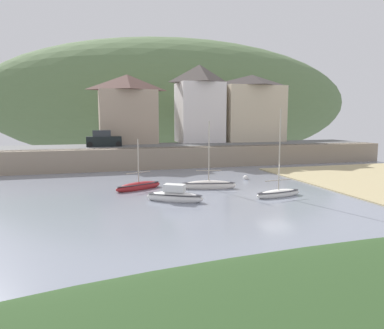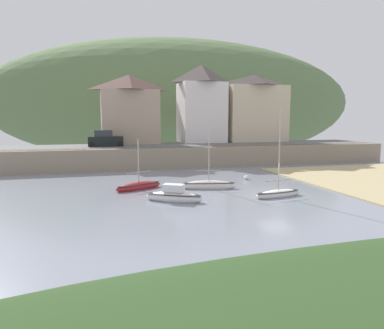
{
  "view_description": "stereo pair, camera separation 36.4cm",
  "coord_description": "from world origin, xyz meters",
  "px_view_note": "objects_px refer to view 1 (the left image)",
  "views": [
    {
      "loc": [
        -13.64,
        -24.21,
        5.79
      ],
      "look_at": [
        -5.5,
        4.07,
        2.02
      ],
      "focal_mm": 34.0,
      "sensor_mm": 36.0,
      "label": 1
    },
    {
      "loc": [
        -13.29,
        -24.3,
        5.79
      ],
      "look_at": [
        -5.5,
        4.07,
        2.02
      ],
      "focal_mm": 34.0,
      "sensor_mm": 36.0,
      "label": 2
    }
  ],
  "objects_px": {
    "sailboat_tall_mast": "(278,193)",
    "sailboat_blue_trim": "(139,186)",
    "mooring_buoy": "(246,178)",
    "waterfront_building_right": "(252,108)",
    "waterfront_building_centre": "(200,103)",
    "waterfront_building_left": "(128,109)",
    "sailboat_nearest_shore": "(175,196)",
    "motorboat_with_cabin": "(209,185)",
    "parked_car_near_slipway": "(103,140)"
  },
  "relations": [
    {
      "from": "sailboat_tall_mast",
      "to": "sailboat_blue_trim",
      "type": "relative_size",
      "value": 1.54
    },
    {
      "from": "mooring_buoy",
      "to": "waterfront_building_right",
      "type": "bearing_deg",
      "value": 63.54
    },
    {
      "from": "waterfront_building_right",
      "to": "waterfront_building_centre",
      "type": "bearing_deg",
      "value": 180.0
    },
    {
      "from": "waterfront_building_left",
      "to": "sailboat_nearest_shore",
      "type": "relative_size",
      "value": 2.21
    },
    {
      "from": "sailboat_blue_trim",
      "to": "waterfront_building_centre",
      "type": "bearing_deg",
      "value": 34.55
    },
    {
      "from": "waterfront_building_centre",
      "to": "mooring_buoy",
      "type": "bearing_deg",
      "value": -93.17
    },
    {
      "from": "waterfront_building_right",
      "to": "motorboat_with_cabin",
      "type": "distance_m",
      "value": 26.45
    },
    {
      "from": "waterfront_building_right",
      "to": "motorboat_with_cabin",
      "type": "xyz_separation_m",
      "value": [
        -13.84,
        -21.43,
        -6.97
      ]
    },
    {
      "from": "waterfront_building_left",
      "to": "sailboat_blue_trim",
      "type": "relative_size",
      "value": 2.12
    },
    {
      "from": "waterfront_building_right",
      "to": "parked_car_near_slipway",
      "type": "bearing_deg",
      "value": -168.18
    },
    {
      "from": "waterfront_building_right",
      "to": "sailboat_tall_mast",
      "type": "relative_size",
      "value": 1.46
    },
    {
      "from": "motorboat_with_cabin",
      "to": "mooring_buoy",
      "type": "xyz_separation_m",
      "value": [
        4.83,
        3.32,
        -0.15
      ]
    },
    {
      "from": "waterfront_building_left",
      "to": "sailboat_tall_mast",
      "type": "bearing_deg",
      "value": -72.41
    },
    {
      "from": "parked_car_near_slipway",
      "to": "waterfront_building_left",
      "type": "bearing_deg",
      "value": 52.76
    },
    {
      "from": "waterfront_building_left",
      "to": "mooring_buoy",
      "type": "bearing_deg",
      "value": -63.5
    },
    {
      "from": "waterfront_building_right",
      "to": "sailboat_nearest_shore",
      "type": "relative_size",
      "value": 2.34
    },
    {
      "from": "sailboat_nearest_shore",
      "to": "sailboat_blue_trim",
      "type": "distance_m",
      "value": 5.24
    },
    {
      "from": "waterfront_building_centre",
      "to": "sailboat_tall_mast",
      "type": "height_order",
      "value": "waterfront_building_centre"
    },
    {
      "from": "sailboat_blue_trim",
      "to": "sailboat_nearest_shore",
      "type": "bearing_deg",
      "value": -95.22
    },
    {
      "from": "sailboat_blue_trim",
      "to": "motorboat_with_cabin",
      "type": "bearing_deg",
      "value": -38.31
    },
    {
      "from": "waterfront_building_left",
      "to": "motorboat_with_cabin",
      "type": "height_order",
      "value": "waterfront_building_left"
    },
    {
      "from": "sailboat_blue_trim",
      "to": "parked_car_near_slipway",
      "type": "height_order",
      "value": "parked_car_near_slipway"
    },
    {
      "from": "waterfront_building_left",
      "to": "mooring_buoy",
      "type": "height_order",
      "value": "waterfront_building_left"
    },
    {
      "from": "waterfront_building_left",
      "to": "mooring_buoy",
      "type": "distance_m",
      "value": 21.38
    },
    {
      "from": "mooring_buoy",
      "to": "sailboat_tall_mast",
      "type": "bearing_deg",
      "value": -96.35
    },
    {
      "from": "waterfront_building_left",
      "to": "sailboat_tall_mast",
      "type": "relative_size",
      "value": 1.38
    },
    {
      "from": "motorboat_with_cabin",
      "to": "sailboat_nearest_shore",
      "type": "xyz_separation_m",
      "value": [
        -3.76,
        -3.66,
        0.04
      ]
    },
    {
      "from": "motorboat_with_cabin",
      "to": "sailboat_nearest_shore",
      "type": "bearing_deg",
      "value": -122.91
    },
    {
      "from": "waterfront_building_left",
      "to": "waterfront_building_centre",
      "type": "xyz_separation_m",
      "value": [
        10.04,
        0.0,
        0.86
      ]
    },
    {
      "from": "waterfront_building_right",
      "to": "parked_car_near_slipway",
      "type": "height_order",
      "value": "waterfront_building_right"
    },
    {
      "from": "sailboat_tall_mast",
      "to": "parked_car_near_slipway",
      "type": "distance_m",
      "value": 24.44
    },
    {
      "from": "motorboat_with_cabin",
      "to": "mooring_buoy",
      "type": "relative_size",
      "value": 11.42
    },
    {
      "from": "motorboat_with_cabin",
      "to": "sailboat_blue_trim",
      "type": "distance_m",
      "value": 5.75
    },
    {
      "from": "waterfront_building_right",
      "to": "sailboat_nearest_shore",
      "type": "distance_m",
      "value": 31.43
    },
    {
      "from": "waterfront_building_centre",
      "to": "mooring_buoy",
      "type": "distance_m",
      "value": 19.72
    },
    {
      "from": "waterfront_building_left",
      "to": "waterfront_building_centre",
      "type": "bearing_deg",
      "value": 0.0
    },
    {
      "from": "sailboat_nearest_shore",
      "to": "sailboat_blue_trim",
      "type": "height_order",
      "value": "sailboat_blue_trim"
    },
    {
      "from": "sailboat_tall_mast",
      "to": "sailboat_nearest_shore",
      "type": "bearing_deg",
      "value": 164.74
    },
    {
      "from": "motorboat_with_cabin",
      "to": "parked_car_near_slipway",
      "type": "distance_m",
      "value": 18.81
    },
    {
      "from": "waterfront_building_right",
      "to": "mooring_buoy",
      "type": "height_order",
      "value": "waterfront_building_right"
    },
    {
      "from": "mooring_buoy",
      "to": "waterfront_building_centre",
      "type": "bearing_deg",
      "value": 86.83
    },
    {
      "from": "sailboat_tall_mast",
      "to": "motorboat_with_cabin",
      "type": "xyz_separation_m",
      "value": [
        -3.97,
        4.36,
        0.02
      ]
    },
    {
      "from": "waterfront_building_centre",
      "to": "parked_car_near_slipway",
      "type": "distance_m",
      "value": 14.97
    },
    {
      "from": "sailboat_tall_mast",
      "to": "mooring_buoy",
      "type": "xyz_separation_m",
      "value": [
        0.85,
        7.68,
        -0.13
      ]
    },
    {
      "from": "sailboat_nearest_shore",
      "to": "parked_car_near_slipway",
      "type": "xyz_separation_m",
      "value": [
        -3.9,
        20.6,
        2.86
      ]
    },
    {
      "from": "sailboat_tall_mast",
      "to": "parked_car_near_slipway",
      "type": "relative_size",
      "value": 1.61
    },
    {
      "from": "waterfront_building_right",
      "to": "waterfront_building_left",
      "type": "bearing_deg",
      "value": -180.0
    },
    {
      "from": "parked_car_near_slipway",
      "to": "mooring_buoy",
      "type": "xyz_separation_m",
      "value": [
        12.49,
        -13.62,
        -3.05
      ]
    },
    {
      "from": "sailboat_nearest_shore",
      "to": "mooring_buoy",
      "type": "distance_m",
      "value": 11.07
    },
    {
      "from": "waterfront_building_left",
      "to": "waterfront_building_centre",
      "type": "distance_m",
      "value": 10.07
    }
  ]
}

